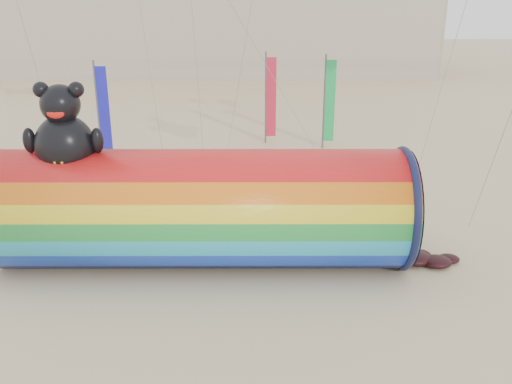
{
  "coord_description": "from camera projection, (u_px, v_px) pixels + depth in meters",
  "views": [
    {
      "loc": [
        0.46,
        -15.91,
        8.84
      ],
      "look_at": [
        0.5,
        1.5,
        2.4
      ],
      "focal_mm": 40.0,
      "sensor_mm": 36.0,
      "label": 1
    }
  ],
  "objects": [
    {
      "name": "ground",
      "position": [
        240.0,
        280.0,
        17.99
      ],
      "size": [
        160.0,
        160.0,
        0.0
      ],
      "primitive_type": "plane",
      "color": "#CCB58C",
      "rests_on": "ground"
    },
    {
      "name": "windsock_assembly",
      "position": [
        201.0,
        206.0,
        18.44
      ],
      "size": [
        13.29,
        4.05,
        6.13
      ],
      "color": "red",
      "rests_on": "ground"
    },
    {
      "name": "kite_handler",
      "position": [
        375.0,
        227.0,
        19.87
      ],
      "size": [
        0.71,
        0.62,
        1.62
      ],
      "primitive_type": "imported",
      "rotation": [
        0.0,
        0.0,
        3.64
      ],
      "color": "#54595B",
      "rests_on": "ground"
    },
    {
      "name": "fabric_bundle",
      "position": [
        419.0,
        258.0,
        19.0
      ],
      "size": [
        2.62,
        1.35,
        0.41
      ],
      "color": "black",
      "rests_on": "ground"
    },
    {
      "name": "festival_banners",
      "position": [
        237.0,
        103.0,
        30.93
      ],
      "size": [
        12.47,
        3.65,
        5.2
      ],
      "color": "#59595E",
      "rests_on": "ground"
    }
  ]
}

